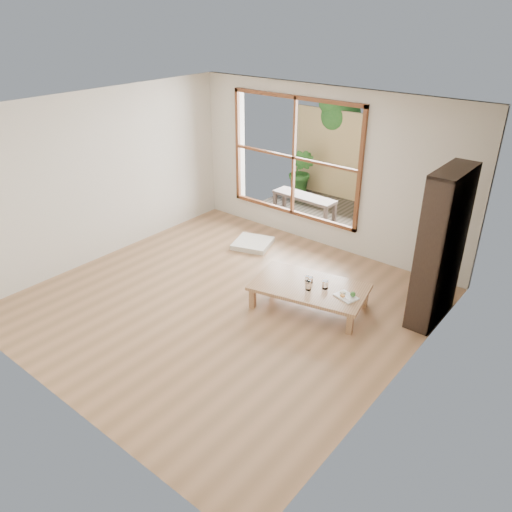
{
  "coord_description": "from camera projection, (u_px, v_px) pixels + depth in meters",
  "views": [
    {
      "loc": [
        4.01,
        -4.3,
        3.72
      ],
      "look_at": [
        0.12,
        0.52,
        0.55
      ],
      "focal_mm": 35.0,
      "sensor_mm": 36.0,
      "label": 1
    }
  ],
  "objects": [
    {
      "name": "glass_short",
      "position": [
        311.0,
        280.0,
        6.72
      ],
      "size": [
        0.06,
        0.06,
        0.08
      ],
      "primitive_type": "cylinder",
      "color": "silver",
      "rests_on": "low_table"
    },
    {
      "name": "floor_cushion",
      "position": [
        253.0,
        243.0,
        8.48
      ],
      "size": [
        0.75,
        0.75,
        0.09
      ],
      "primitive_type": "cube",
      "rotation": [
        0.0,
        0.0,
        0.32
      ],
      "color": "silver",
      "rests_on": "ground"
    },
    {
      "name": "glass_small",
      "position": [
        307.0,
        278.0,
        6.76
      ],
      "size": [
        0.06,
        0.06,
        0.07
      ],
      "primitive_type": "cylinder",
      "color": "silver",
      "rests_on": "low_table"
    },
    {
      "name": "glass_tall",
      "position": [
        308.0,
        285.0,
        6.54
      ],
      "size": [
        0.07,
        0.07,
        0.13
      ],
      "primitive_type": "cylinder",
      "color": "silver",
      "rests_on": "low_table"
    },
    {
      "name": "ground",
      "position": [
        226.0,
        302.0,
        6.92
      ],
      "size": [
        5.0,
        5.0,
        0.0
      ],
      "primitive_type": "plane",
      "color": "#A97C54",
      "rests_on": "ground"
    },
    {
      "name": "bamboo_fence",
      "position": [
        355.0,
        159.0,
        10.0
      ],
      "size": [
        2.8,
        0.06,
        1.8
      ],
      "primitive_type": "cube",
      "color": "tan",
      "rests_on": "ground"
    },
    {
      "name": "garden_tree",
      "position": [
        336.0,
        115.0,
        10.25
      ],
      "size": [
        1.04,
        0.85,
        2.22
      ],
      "color": "#4C3D2D",
      "rests_on": "ground"
    },
    {
      "name": "shrub_right",
      "position": [
        381.0,
        193.0,
        9.4
      ],
      "size": [
        0.89,
        0.78,
        0.94
      ],
      "primitive_type": "imported",
      "rotation": [
        0.0,
        0.0,
        -0.05
      ],
      "color": "#2E5720",
      "rests_on": "deck"
    },
    {
      "name": "shrub_left",
      "position": [
        301.0,
        172.0,
        10.43
      ],
      "size": [
        0.59,
        0.5,
        1.01
      ],
      "primitive_type": "imported",
      "rotation": [
        0.0,
        0.0,
        -0.09
      ],
      "color": "#2E5720",
      "rests_on": "deck"
    },
    {
      "name": "glass_mid",
      "position": [
        325.0,
        285.0,
        6.57
      ],
      "size": [
        0.08,
        0.08,
        0.11
      ],
      "primitive_type": "cylinder",
      "color": "silver",
      "rests_on": "low_table"
    },
    {
      "name": "food_tray",
      "position": [
        347.0,
        296.0,
        6.39
      ],
      "size": [
        0.33,
        0.27,
        0.09
      ],
      "rotation": [
        0.0,
        0.0,
        -0.27
      ],
      "color": "white",
      "rests_on": "low_table"
    },
    {
      "name": "low_table",
      "position": [
        309.0,
        288.0,
        6.68
      ],
      "size": [
        1.66,
        1.16,
        0.33
      ],
      "rotation": [
        0.0,
        0.0,
        0.22
      ],
      "color": "#A98052",
      "rests_on": "ground"
    },
    {
      "name": "deck",
      "position": [
        325.0,
        215.0,
        9.71
      ],
      "size": [
        2.8,
        2.0,
        0.05
      ],
      "primitive_type": "cube",
      "color": "#393129",
      "rests_on": "ground"
    },
    {
      "name": "bookshelf",
      "position": [
        441.0,
        248.0,
        6.15
      ],
      "size": [
        0.32,
        0.91,
        2.02
      ],
      "primitive_type": "cube",
      "color": "#2E2119",
      "rests_on": "ground"
    },
    {
      "name": "garden_bench",
      "position": [
        304.0,
        198.0,
        9.49
      ],
      "size": [
        1.3,
        0.44,
        0.41
      ],
      "rotation": [
        0.0,
        0.0,
        -0.05
      ],
      "color": "#2E2119",
      "rests_on": "deck"
    }
  ]
}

